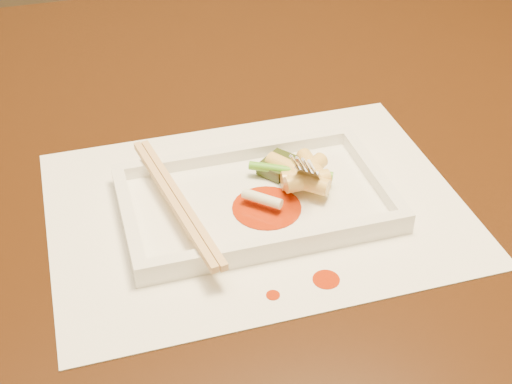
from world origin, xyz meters
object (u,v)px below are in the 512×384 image
object	(u,v)px
plate_base	(256,203)
chopstick_a	(172,201)
placemat	(256,207)
table	(200,214)
fork	(321,115)

from	to	relation	value
plate_base	chopstick_a	distance (m)	0.08
placemat	plate_base	distance (m)	0.00
chopstick_a	plate_base	bearing A→B (deg)	0.00
table	plate_base	bearing A→B (deg)	-75.55
placemat	plate_base	bearing A→B (deg)	0.00
chopstick_a	fork	bearing A→B (deg)	6.75
table	chopstick_a	bearing A→B (deg)	-110.89
table	plate_base	distance (m)	0.17
plate_base	fork	world-z (taller)	fork
table	chopstick_a	xyz separation A→B (m)	(-0.05, -0.13, 0.13)
table	placemat	distance (m)	0.17
chopstick_a	fork	size ratio (longest dim) A/B	1.49
table	plate_base	world-z (taller)	plate_base
plate_base	fork	size ratio (longest dim) A/B	1.86
fork	chopstick_a	bearing A→B (deg)	-173.25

